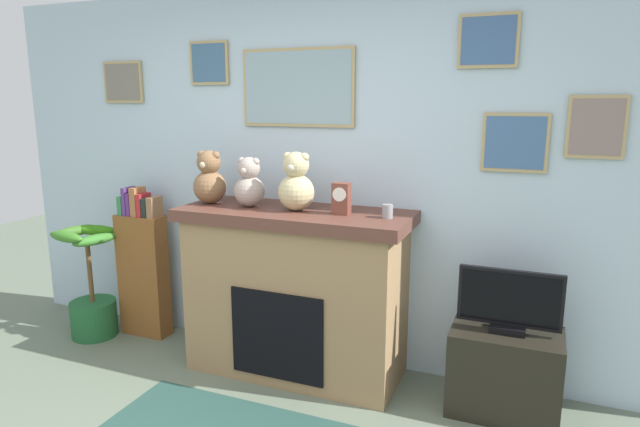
% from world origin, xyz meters
% --- Properties ---
extents(back_wall, '(5.20, 0.15, 2.60)m').
position_xyz_m(back_wall, '(0.00, 2.00, 1.31)').
color(back_wall, silver).
rests_on(back_wall, ground_plane).
extents(fireplace, '(1.54, 0.64, 1.14)m').
position_xyz_m(fireplace, '(-0.00, 1.65, 0.58)').
color(fireplace, '#96744E').
rests_on(fireplace, ground_plane).
extents(bookshelf, '(0.39, 0.16, 1.19)m').
position_xyz_m(bookshelf, '(-1.36, 1.74, 0.54)').
color(bookshelf, brown).
rests_on(bookshelf, ground_plane).
extents(potted_plant, '(0.48, 0.48, 0.89)m').
position_xyz_m(potted_plant, '(-1.73, 1.55, 0.32)').
color(potted_plant, '#1E592D').
rests_on(potted_plant, ground_plane).
extents(tv_stand, '(0.63, 0.40, 0.52)m').
position_xyz_m(tv_stand, '(1.37, 1.64, 0.26)').
color(tv_stand, black).
rests_on(tv_stand, ground_plane).
extents(television, '(0.58, 0.14, 0.38)m').
position_xyz_m(television, '(1.37, 1.64, 0.70)').
color(television, black).
rests_on(television, tv_stand).
extents(candle_jar, '(0.07, 0.07, 0.08)m').
position_xyz_m(candle_jar, '(0.63, 1.63, 1.18)').
color(candle_jar, gray).
rests_on(candle_jar, fireplace).
extents(mantel_clock, '(0.11, 0.08, 0.20)m').
position_xyz_m(mantel_clock, '(0.33, 1.63, 1.24)').
color(mantel_clock, brown).
rests_on(mantel_clock, fireplace).
extents(teddy_bear_grey, '(0.23, 0.23, 0.37)m').
position_xyz_m(teddy_bear_grey, '(-0.64, 1.63, 1.30)').
color(teddy_bear_grey, brown).
rests_on(teddy_bear_grey, fireplace).
extents(teddy_bear_brown, '(0.21, 0.21, 0.34)m').
position_xyz_m(teddy_bear_brown, '(-0.33, 1.63, 1.29)').
color(teddy_bear_brown, '#A7968D').
rests_on(teddy_bear_brown, fireplace).
extents(teddy_bear_tan, '(0.24, 0.24, 0.38)m').
position_xyz_m(teddy_bear_tan, '(0.02, 1.63, 1.31)').
color(teddy_bear_tan, '#C5B685').
rests_on(teddy_bear_tan, fireplace).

